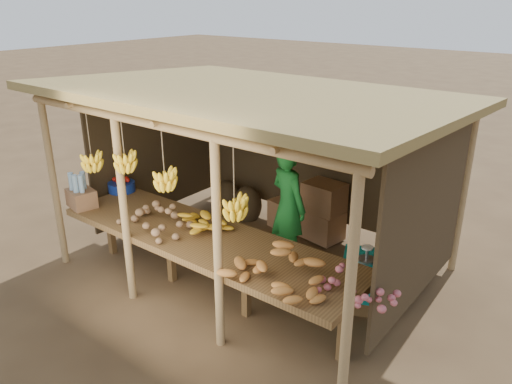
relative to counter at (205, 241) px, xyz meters
The scene contains 13 objects.
ground 1.20m from the counter, 90.00° to the left, with size 60.00×60.00×0.00m, color brown.
stall_structure 1.49m from the counter, 91.52° to the left, with size 4.70×3.50×2.43m.
counter is the anchor object (origin of this frame).
potato_heap 0.69m from the counter, 162.00° to the right, with size 0.87×0.52×0.36m, color #8D6A49, non-canonical shape.
sweet_potato_heap 1.28m from the counter, 13.71° to the right, with size 1.04×0.63×0.36m, color #C37A32, non-canonical shape.
onion_heap 1.91m from the counter, ahead, with size 0.74×0.44×0.35m, color #C9626A, non-canonical shape.
banana_pile 0.32m from the counter, 143.79° to the left, with size 0.63×0.38×0.35m, color gold, non-canonical shape.
tomato_basin 1.93m from the counter, behind, with size 0.37×0.37×0.20m.
bottle_box 1.90m from the counter, 169.68° to the right, with size 0.42×0.36×0.46m.
vendor 1.30m from the counter, 77.36° to the left, with size 0.60×0.39×1.64m, color #187027.
tarp_crate 1.95m from the counter, 32.30° to the left, with size 0.84×0.79×0.80m.
carton_stack 2.18m from the counter, 87.13° to the left, with size 1.19×0.51×0.86m.
burlap_sacks 2.45m from the counter, 121.33° to the left, with size 0.90×0.47×0.64m.
Camera 1 is at (3.58, -4.62, 3.36)m, focal length 35.00 mm.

